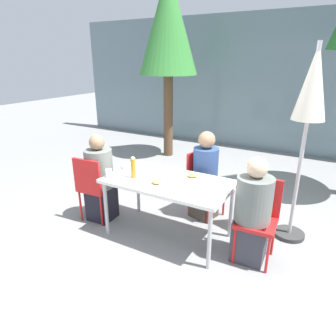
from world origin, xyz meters
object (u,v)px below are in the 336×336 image
Objects in this scene: chair_far at (203,178)px; salad_bowl at (130,166)px; person_far at (205,178)px; person_right at (252,214)px; chair_right at (259,213)px; tree_behind_left at (168,25)px; chair_left at (93,184)px; person_left at (100,181)px; closed_umbrella at (311,96)px; drinking_cup at (109,173)px; bottle at (133,168)px.

chair_far is 1.00m from salad_bowl.
person_far reaches higher than chair_far.
person_far is (-0.79, 0.61, 0.03)m from person_right.
person_far is at bearing -40.19° from person_right.
tree_behind_left is at bearing -48.33° from chair_right.
salad_bowl is at bearing 27.50° from chair_left.
person_left reaches higher than person_right.
chair_left is 0.74× the size of person_far.
chair_left reaches higher than salad_bowl.
chair_left is 1.46m from person_far.
closed_umbrella reaches higher than chair_far.
person_far is 1.57m from closed_umbrella.
chair_far is (1.11, 0.79, -0.02)m from person_left.
drinking_cup is (-0.78, -0.99, 0.26)m from chair_far.
chair_left is 3.72m from tree_behind_left.
chair_right is (2.05, 0.28, 0.00)m from chair_left.
closed_umbrella is (1.17, -0.01, 1.16)m from chair_far.
drinking_cup is at bearing -26.12° from person_far.
chair_left is at bearing -148.26° from salad_bowl.
chair_far is 8.73× the size of drinking_cup.
drinking_cup is at bearing -153.41° from closed_umbrella.
person_left is 6.32× the size of salad_bowl.
tree_behind_left is at bearing 112.15° from bottle.
drinking_cup is (0.33, -0.19, 0.24)m from person_left.
salad_bowl is (-0.22, 0.22, -0.09)m from bottle.
chair_right is 0.99m from person_far.
drinking_cup is 0.03× the size of tree_behind_left.
closed_umbrella is (0.32, 0.67, 1.15)m from person_right.
chair_far is at bearing -50.67° from tree_behind_left.
person_right is 4.35m from tree_behind_left.
bottle is 3.67m from tree_behind_left.
salad_bowl is at bearing -4.38° from person_right.
drinking_cup is 0.36m from salad_bowl.
closed_umbrella reaches higher than drinking_cup.
person_right reaches higher than drinking_cup.
closed_umbrella reaches higher than chair_left.
person_right is (2.00, 0.20, 0.01)m from chair_left.
drinking_cup is at bearing -34.71° from person_left.
closed_umbrella is at bearing -117.57° from chair_right.
drinking_cup is at bearing -151.94° from bottle.
person_right is 1.61m from salad_bowl.
salad_bowl is (-0.81, -0.55, 0.19)m from person_far.
chair_right reaches higher than salad_bowl.
salad_bowl is at bearing -1.47° from chair_right.
person_right is 1.68m from drinking_cup.
chair_right reaches higher than drinking_cup.
drinking_cup is at bearing -73.01° from tree_behind_left.
bottle is (-1.70, -0.84, -0.83)m from closed_umbrella.
bottle is (-0.53, -0.85, 0.33)m from chair_far.
person_left reaches higher than drinking_cup.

